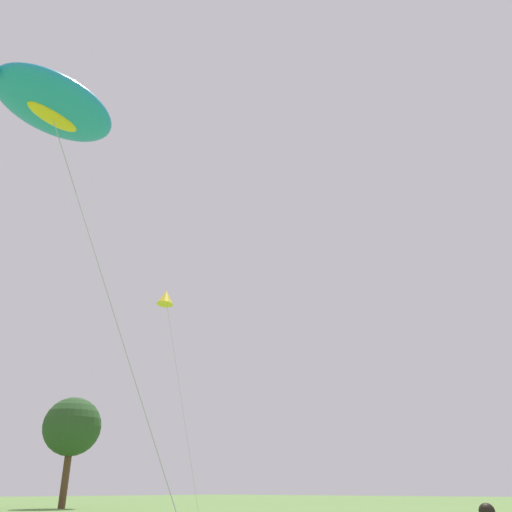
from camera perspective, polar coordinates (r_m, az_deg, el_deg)
big_show_kite at (r=17.64m, az=-21.33°, el=15.08°), size 9.16×5.64×12.92m
small_kite_bird_shape at (r=28.47m, az=-9.65°, el=-4.47°), size 3.80×1.09×11.53m
tree_shrub_far at (r=63.77m, az=-19.13°, el=-16.95°), size 6.14×6.14×11.15m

